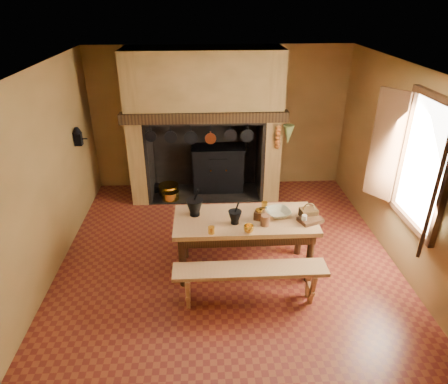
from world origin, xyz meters
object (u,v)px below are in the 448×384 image
mixing_bowl (278,213)px  wicker_basket (308,212)px  coffee_grinder (259,214)px  work_table (245,227)px  bench_front (250,277)px  iron_range (218,168)px

mixing_bowl → wicker_basket: (0.41, -0.07, 0.03)m
coffee_grinder → work_table: bearing=-166.5°
bench_front → work_table: bearing=90.0°
iron_range → mixing_bowl: 2.71m
work_table → bench_front: 0.78m
work_table → mixing_bowl: bearing=7.2°
iron_range → coffee_grinder: (0.45, -2.66, 0.44)m
coffee_grinder → wicker_basket: wicker_basket is taller
iron_range → coffee_grinder: iron_range is taller
work_table → bench_front: work_table is taller
work_table → bench_front: size_ratio=1.00×
iron_range → work_table: 2.66m
work_table → coffee_grinder: (0.19, -0.03, 0.21)m
work_table → wicker_basket: 0.90m
work_table → wicker_basket: size_ratio=7.84×
iron_range → work_table: (0.26, -2.63, 0.23)m
mixing_bowl → wicker_basket: bearing=-9.1°
iron_range → mixing_bowl: size_ratio=4.66×
iron_range → coffee_grinder: 2.74m
iron_range → bench_front: size_ratio=0.82×
coffee_grinder → mixing_bowl: (0.28, 0.09, -0.03)m
iron_range → work_table: iron_range is taller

